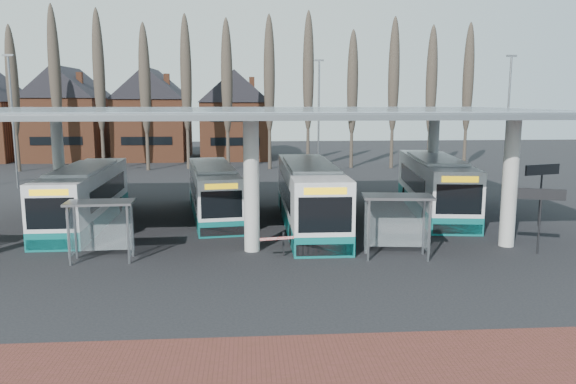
{
  "coord_description": "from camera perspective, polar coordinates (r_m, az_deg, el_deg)",
  "views": [
    {
      "loc": [
        -0.16,
        -22.46,
        6.86
      ],
      "look_at": [
        1.97,
        7.0,
        1.95
      ],
      "focal_mm": 35.0,
      "sensor_mm": 36.0,
      "label": 1
    }
  ],
  "objects": [
    {
      "name": "ground",
      "position": [
        23.48,
        -3.6,
        -7.57
      ],
      "size": [
        140.0,
        140.0,
        0.0
      ],
      "primitive_type": "plane",
      "color": "black",
      "rests_on": "ground"
    },
    {
      "name": "station_canopy",
      "position": [
        30.48,
        -3.87,
        7.2
      ],
      "size": [
        32.0,
        16.0,
        6.34
      ],
      "color": "#BABBB6",
      "rests_on": "ground"
    },
    {
      "name": "poplar_row",
      "position": [
        55.49,
        -4.05,
        11.39
      ],
      "size": [
        45.1,
        1.1,
        14.5
      ],
      "color": "#473D33",
      "rests_on": "ground"
    },
    {
      "name": "townhouse_row",
      "position": [
        68.27,
        -17.52,
        8.23
      ],
      "size": [
        36.8,
        10.3,
        12.25
      ],
      "color": "brown",
      "rests_on": "ground"
    },
    {
      "name": "lamp_post_a",
      "position": [
        47.93,
        -26.18,
        6.65
      ],
      "size": [
        0.8,
        0.16,
        10.17
      ],
      "color": "slate",
      "rests_on": "ground"
    },
    {
      "name": "lamp_post_b",
      "position": [
        48.87,
        3.13,
        7.63
      ],
      "size": [
        0.8,
        0.16,
        10.17
      ],
      "color": "slate",
      "rests_on": "ground"
    },
    {
      "name": "lamp_post_c",
      "position": [
        47.02,
        21.42,
        6.93
      ],
      "size": [
        0.8,
        0.16,
        10.17
      ],
      "color": "slate",
      "rests_on": "ground"
    },
    {
      "name": "bus_0",
      "position": [
        32.94,
        -19.92,
        -0.48
      ],
      "size": [
        2.69,
        11.58,
        3.21
      ],
      "rotation": [
        0.0,
        0.0,
        0.02
      ],
      "color": "white",
      "rests_on": "ground"
    },
    {
      "name": "bus_1",
      "position": [
        33.5,
        -7.62,
        0.03
      ],
      "size": [
        3.81,
        11.19,
        3.05
      ],
      "rotation": [
        0.0,
        0.0,
        0.14
      ],
      "color": "white",
      "rests_on": "ground"
    },
    {
      "name": "bus_2",
      "position": [
        30.45,
        2.18,
        -0.44
      ],
      "size": [
        2.72,
        12.54,
        3.48
      ],
      "rotation": [
        0.0,
        0.0,
        -0.0
      ],
      "color": "white",
      "rests_on": "ground"
    },
    {
      "name": "bus_3",
      "position": [
        35.4,
        14.62,
        0.59
      ],
      "size": [
        4.17,
        12.5,
        3.41
      ],
      "rotation": [
        0.0,
        0.0,
        -0.13
      ],
      "color": "white",
      "rests_on": "ground"
    },
    {
      "name": "shelter_1",
      "position": [
        25.24,
        -18.45,
        -2.43
      ],
      "size": [
        2.86,
        1.53,
        2.6
      ],
      "rotation": [
        0.0,
        0.0,
        0.05
      ],
      "color": "gray",
      "rests_on": "ground"
    },
    {
      "name": "shelter_2",
      "position": [
        24.87,
        10.98,
        -1.99
      ],
      "size": [
        3.12,
        1.81,
        2.76
      ],
      "rotation": [
        0.0,
        0.0,
        -0.11
      ],
      "color": "gray",
      "rests_on": "ground"
    },
    {
      "name": "info_sign_0",
      "position": [
        27.21,
        24.34,
        -0.67
      ],
      "size": [
        1.91,
        0.77,
        2.96
      ],
      "rotation": [
        0.0,
        0.0,
        -0.34
      ],
      "color": "black",
      "rests_on": "ground"
    },
    {
      "name": "info_sign_1",
      "position": [
        33.35,
        24.4,
        1.64
      ],
      "size": [
        2.21,
        0.76,
        3.37
      ],
      "rotation": [
        0.0,
        0.0,
        0.29
      ],
      "color": "black",
      "rests_on": "ground"
    },
    {
      "name": "barrier",
      "position": [
        24.43,
        -0.41,
        -4.84
      ],
      "size": [
        2.14,
        0.78,
        1.08
      ],
      "rotation": [
        0.0,
        0.0,
        0.18
      ],
      "color": "black",
      "rests_on": "ground"
    }
  ]
}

